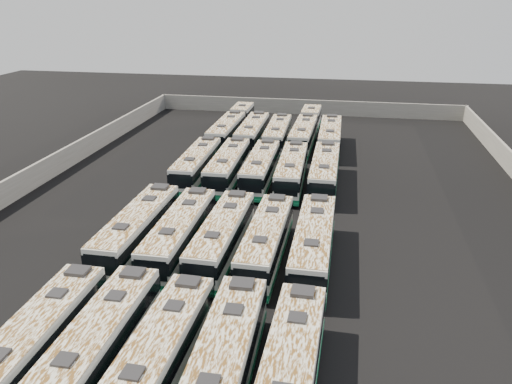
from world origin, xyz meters
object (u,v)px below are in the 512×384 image
Objects in this scene: bus_front_center at (157,360)px; bus_midfront_left at (180,234)px; bus_midfront_far_left at (138,229)px; bus_midback_center at (260,168)px; bus_back_left at (252,133)px; bus_back_center at (278,135)px; bus_front_far_left at (35,344)px; bus_back_far_left at (232,126)px; bus_midback_right at (292,171)px; bus_midback_left at (228,166)px; bus_back_far_right at (330,137)px; bus_front_right at (223,367)px; bus_front_far_right at (289,375)px; bus_midback_far_left at (197,165)px; bus_midfront_far_right at (313,244)px; bus_midfront_right at (266,241)px; bus_midback_far_right at (325,172)px; bus_midfront_center at (222,237)px; bus_front_left at (96,348)px; bus_back_right at (306,129)px.

bus_front_center is 0.99× the size of bus_midfront_left.
bus_midfront_far_left is 15.77m from bus_midback_center.
bus_back_center is at bearing -0.87° from bus_back_left.
bus_back_far_left reaches higher than bus_front_far_left.
bus_midback_left is at bearing 178.15° from bus_midback_right.
bus_front_far_left is 39.02m from bus_back_left.
bus_back_far_right reaches higher than bus_midfront_far_left.
bus_front_right reaches higher than bus_front_far_left.
bus_midback_left reaches higher than bus_midback_center.
bus_front_far_left is 0.97× the size of bus_midfront_far_left.
bus_midback_center is at bearing -91.00° from bus_back_center.
bus_front_right is (9.12, 0.04, 0.05)m from bus_front_far_left.
bus_back_far_right is at bearing 91.25° from bus_front_far_right.
bus_front_right is 39.34m from bus_back_left.
bus_midfront_left is at bearing -79.07° from bus_midback_far_left.
bus_midfront_far_right is at bearing 65.10° from bus_front_center.
bus_midback_far_left is at bearing 123.07° from bus_midfront_right.
bus_back_center reaches higher than bus_midfront_right.
bus_back_left reaches higher than bus_midfront_left.
bus_front_far_left is 27.56m from bus_midback_center.
bus_back_center is (-6.04, 38.79, -0.01)m from bus_front_far_right.
bus_midfront_left is at bearing -91.11° from bus_midback_left.
bus_midback_left is 1.00× the size of bus_back_left.
bus_midback_far_right is at bearing -90.48° from bus_back_far_right.
bus_back_left is 9.05m from bus_back_far_right.
bus_midback_left is (-0.03, 14.40, 0.02)m from bus_midfront_left.
bus_midback_left is at bearing 78.12° from bus_midfront_far_left.
bus_front_far_left is 9.12m from bus_front_right.
bus_back_center is (-0.09, 12.02, -0.00)m from bus_midback_center.
bus_midfront_center is at bearing 0.99° from bus_midfront_left.
bus_midfront_right is (-0.08, 12.27, -0.06)m from bus_front_right.
bus_midback_right reaches higher than bus_back_center.
bus_back_left is (-9.09, 12.20, -0.00)m from bus_midback_far_right.
bus_midfront_far_left is 1.03× the size of bus_back_center.
bus_midfront_right is at bearing 89.26° from bus_front_right.
bus_midfront_left is (-6.08, 12.24, -0.02)m from bus_front_right.
bus_midfront_center is 6.17m from bus_midfront_far_right.
bus_midback_left reaches higher than bus_front_far_right.
bus_midback_far_left is at bearing -118.06° from bus_back_center.
bus_back_center is (3.02, 38.68, -0.02)m from bus_front_left.
bus_back_far_left is at bearing 99.85° from bus_front_center.
bus_midback_right is (9.16, -0.10, -0.00)m from bus_midback_far_left.
bus_midback_left is 1.03× the size of bus_midback_center.
bus_front_right is 1.02× the size of bus_midback_right.
bus_back_right is at bearing 88.65° from bus_midback_right.
bus_front_center is 1.00× the size of bus_back_center.
bus_midfront_far_right is (6.17, -0.03, 0.05)m from bus_midfront_center.
bus_midback_center is at bearing 0.01° from bus_midback_far_left.
bus_back_right is (-0.02, 15.31, 0.02)m from bus_midback_right.
bus_back_far_right is at bearing 90.18° from bus_midback_far_right.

